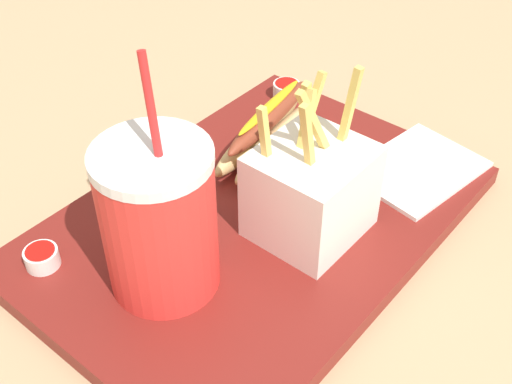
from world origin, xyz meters
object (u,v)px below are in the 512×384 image
at_px(fries_basket, 311,190).
at_px(napkin_stack, 417,169).
at_px(hot_dog_1, 269,131).
at_px(soda_cup, 159,220).
at_px(ketchup_cup_1, 42,257).
at_px(ketchup_cup_2, 286,90).

xyz_separation_m(fries_basket, napkin_stack, (0.15, -0.04, -0.05)).
bearing_deg(napkin_stack, hot_dog_1, 115.11).
height_order(soda_cup, ketchup_cup_1, soda_cup).
bearing_deg(ketchup_cup_2, fries_basket, -136.97).
bearing_deg(ketchup_cup_2, hot_dog_1, -152.69).
bearing_deg(ketchup_cup_2, ketchup_cup_1, -179.56).
xyz_separation_m(ketchup_cup_1, ketchup_cup_2, (0.38, 0.00, 0.00)).
distance_m(hot_dog_1, ketchup_cup_1, 0.29).
distance_m(ketchup_cup_2, napkin_stack, 0.21).
xyz_separation_m(ketchup_cup_1, napkin_stack, (0.35, -0.20, -0.01)).
bearing_deg(hot_dog_1, soda_cup, -166.05).
height_order(hot_dog_1, ketchup_cup_1, hot_dog_1).
xyz_separation_m(fries_basket, ketchup_cup_2, (0.18, 0.17, -0.04)).
bearing_deg(hot_dog_1, napkin_stack, -64.89).
relative_size(fries_basket, hot_dog_1, 0.91).
height_order(fries_basket, hot_dog_1, fries_basket).
distance_m(soda_cup, fries_basket, 0.15).
bearing_deg(napkin_stack, fries_basket, 165.84).
relative_size(hot_dog_1, ketchup_cup_1, 5.85).
bearing_deg(soda_cup, ketchup_cup_1, 121.33).
height_order(hot_dog_1, napkin_stack, hot_dog_1).
xyz_separation_m(soda_cup, hot_dog_1, (0.22, 0.05, -0.05)).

